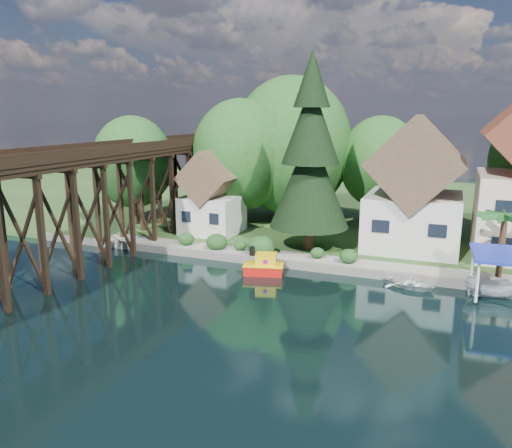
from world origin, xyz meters
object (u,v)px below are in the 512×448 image
Objects in this scene: palm_tree at (505,219)px; tugboat at (264,266)px; conifer at (310,157)px; shed at (212,198)px; house_left at (414,193)px; boat_canopy at (497,279)px; trestle_bridge at (103,194)px; boat_white_a at (410,282)px.

tugboat is at bearing -166.06° from palm_tree.
conifer is at bearing 75.00° from tugboat.
tugboat is (8.44, -8.54, -3.19)m from shed.
house_left is 11.55m from boat_canopy.
shed is at bearing 61.81° from trestle_bridge.
tugboat is 0.67× the size of boat_canopy.
trestle_bridge is 10.69m from shed.
conifer is 9.86m from tugboat.
conifer is at bearing 159.57° from boat_canopy.
house_left is 9.35m from conifer.
shed is 24.78m from palm_tree.
conifer is 3.33× the size of boat_canopy.
conifer is at bearing -13.51° from shed.
trestle_bridge reaches higher than shed.
palm_tree is 7.67m from boat_white_a.
house_left is 3.11× the size of boat_white_a.
shed reaches higher than boat_white_a.
tugboat is (13.44, 0.79, -4.72)m from trestle_bridge.
conifer reaches higher than tugboat.
trestle_bridge is 14.26m from tugboat.
boat_white_a is at bearing -21.80° from shed.
trestle_bridge is 2.77× the size of conifer.
house_left is 14.58m from tugboat.
conifer is at bearing 171.34° from palm_tree.
house_left reaches higher than tugboat.
house_left reaches higher than trestle_bridge.
palm_tree is at bearing -8.66° from conifer.
tugboat is 0.91× the size of boat_white_a.
tugboat is (-15.90, -3.95, -4.03)m from palm_tree.
boat_canopy is (5.31, -0.14, 0.92)m from boat_white_a.
house_left is 2.31× the size of palm_tree.
boat_white_a is (18.67, -7.47, -3.46)m from shed.
conifer is (-7.92, -3.92, 3.05)m from house_left.
boat_canopy is (15.54, 0.94, 0.66)m from tugboat.
tugboat is at bearing -133.61° from house_left.
trestle_bridge is 29.31m from boat_canopy.
trestle_bridge reaches higher than boat_white_a.
shed is at bearing 87.46° from boat_white_a.
shed is 1.65× the size of palm_tree.
trestle_bridge reaches higher than tugboat.
tugboat reaches higher than boat_white_a.
house_left is 2.30× the size of boat_canopy.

